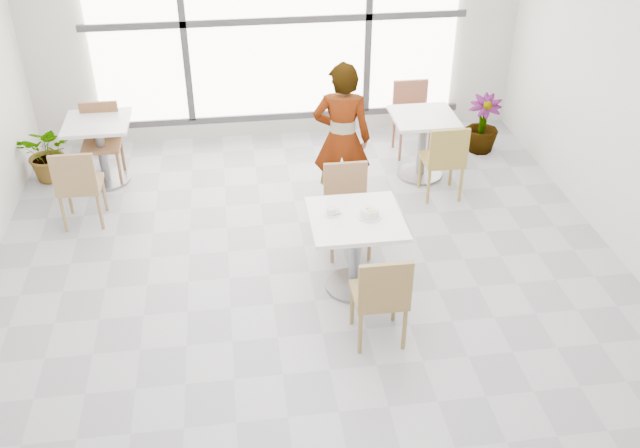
{
  "coord_description": "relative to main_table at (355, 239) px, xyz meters",
  "views": [
    {
      "loc": [
        -0.63,
        -4.9,
        3.97
      ],
      "look_at": [
        0.0,
        -0.3,
        1.0
      ],
      "focal_mm": 39.78,
      "sensor_mm": 36.0,
      "label": 1
    }
  ],
  "objects": [
    {
      "name": "chair_far",
      "position": [
        0.04,
        0.67,
        -0.02
      ],
      "size": [
        0.42,
        0.42,
        0.87
      ],
      "color": "#9B704A",
      "rests_on": "ground"
    },
    {
      "name": "oatmeal_bowl",
      "position": [
        0.11,
        -0.01,
        0.27
      ],
      "size": [
        0.21,
        0.21,
        0.09
      ],
      "color": "white",
      "rests_on": "main_table"
    },
    {
      "name": "bg_chair_right_near",
      "position": [
        1.23,
        1.45,
        -0.02
      ],
      "size": [
        0.42,
        0.42,
        0.87
      ],
      "rotation": [
        0.0,
        0.0,
        3.14
      ],
      "color": "olive",
      "rests_on": "ground"
    },
    {
      "name": "coffee_cup",
      "position": [
        -0.2,
        0.07,
        0.26
      ],
      "size": [
        0.16,
        0.13,
        0.07
      ],
      "color": "silver",
      "rests_on": "main_table"
    },
    {
      "name": "plant_left",
      "position": [
        -3.07,
        2.48,
        -0.19
      ],
      "size": [
        0.71,
        0.65,
        0.67
      ],
      "primitive_type": "imported",
      "rotation": [
        0.0,
        0.0,
        -0.24
      ],
      "color": "#427440",
      "rests_on": "ground"
    },
    {
      "name": "floor",
      "position": [
        -0.37,
        -0.15,
        -0.52
      ],
      "size": [
        7.0,
        7.0,
        0.0
      ],
      "primitive_type": "plane",
      "color": "#9E9EA5",
      "rests_on": "ground"
    },
    {
      "name": "bg_chair_left_near",
      "position": [
        -2.56,
        1.41,
        -0.02
      ],
      "size": [
        0.42,
        0.42,
        0.87
      ],
      "rotation": [
        0.0,
        0.0,
        3.14
      ],
      "color": "#99784B",
      "rests_on": "ground"
    },
    {
      "name": "wall_back",
      "position": [
        -0.37,
        3.35,
        0.98
      ],
      "size": [
        6.0,
        0.0,
        6.0
      ],
      "primitive_type": "plane",
      "rotation": [
        1.57,
        0.0,
        0.0
      ],
      "color": "silver",
      "rests_on": "ground"
    },
    {
      "name": "bg_chair_left_far",
      "position": [
        -2.46,
        2.48,
        -0.02
      ],
      "size": [
        0.42,
        0.42,
        0.87
      ],
      "color": "brown",
      "rests_on": "ground"
    },
    {
      "name": "bg_chair_right_far",
      "position": [
        1.17,
        2.65,
        -0.02
      ],
      "size": [
        0.42,
        0.42,
        0.87
      ],
      "color": "#A05F46",
      "rests_on": "ground"
    },
    {
      "name": "bg_table_right",
      "position": [
        1.13,
        1.99,
        -0.04
      ],
      "size": [
        0.7,
        0.7,
        0.75
      ],
      "color": "white",
      "rests_on": "ground"
    },
    {
      "name": "window",
      "position": [
        -0.37,
        3.28,
        0.98
      ],
      "size": [
        4.6,
        0.07,
        2.52
      ],
      "color": "white",
      "rests_on": "ground"
    },
    {
      "name": "chair_near",
      "position": [
        0.07,
        -0.77,
        -0.02
      ],
      "size": [
        0.42,
        0.42,
        0.87
      ],
      "rotation": [
        0.0,
        0.0,
        3.14
      ],
      "color": "olive",
      "rests_on": "ground"
    },
    {
      "name": "main_table",
      "position": [
        0.0,
        0.0,
        0.0
      ],
      "size": [
        0.8,
        0.8,
        0.75
      ],
      "color": "white",
      "rests_on": "ground"
    },
    {
      "name": "plant_right",
      "position": [
        2.03,
        2.51,
        -0.17
      ],
      "size": [
        0.52,
        0.52,
        0.71
      ],
      "primitive_type": "imported",
      "rotation": [
        0.0,
        0.0,
        -0.37
      ],
      "color": "#467640",
      "rests_on": "ground"
    },
    {
      "name": "person",
      "position": [
        0.1,
        1.39,
        0.29
      ],
      "size": [
        0.66,
        0.5,
        1.63
      ],
      "primitive_type": "imported",
      "rotation": [
        0.0,
        0.0,
        2.94
      ],
      "color": "black",
      "rests_on": "ground"
    },
    {
      "name": "bg_table_left",
      "position": [
        -2.46,
        2.34,
        -0.04
      ],
      "size": [
        0.7,
        0.7,
        0.75
      ],
      "color": "white",
      "rests_on": "ground"
    }
  ]
}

